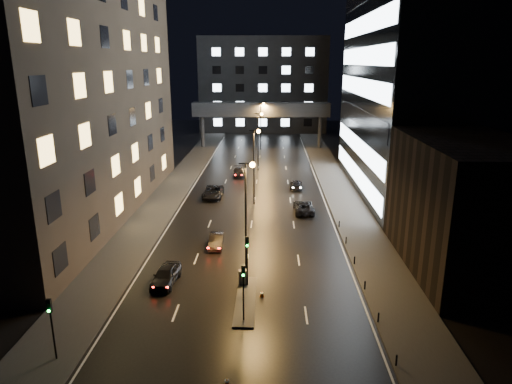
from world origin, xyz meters
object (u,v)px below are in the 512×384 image
Objects in this scene: car_away_d at (239,172)px; car_toward_a at (304,207)px; car_away_b at (216,241)px; car_away_c at (213,192)px; utility_cabinet at (243,277)px; car_toward_b at (296,184)px; car_away_a at (166,275)px.

car_away_d is 0.91× the size of car_toward_a.
car_away_b is 18.05m from car_away_c.
car_away_c is 13.88m from car_toward_a.
car_away_d is at bearing 83.65° from utility_cabinet.
car_away_c reaches higher than car_toward_a.
car_away_c reaches higher than car_away_d.
car_away_d is 3.75× the size of utility_cabinet.
car_toward_b is (12.02, 5.12, -0.15)m from car_away_c.
car_away_b is 0.70× the size of car_away_c.
utility_cabinet is at bearing -91.26° from car_away_d.
car_toward_a is 21.14m from utility_cabinet.
car_away_c is at bearing 26.09° from car_toward_b.
car_away_d is 21.05m from car_toward_a.
car_away_b is at bearing 70.59° from car_toward_b.
car_toward_a is at bearing -68.68° from car_away_d.
car_toward_b is 3.47× the size of utility_cabinet.
car_away_c is 4.51× the size of utility_cabinet.
car_toward_a is 4.12× the size of utility_cabinet.
car_away_a reaches higher than car_away_b.
car_toward_a reaches higher than car_away_d.
utility_cabinet is at bearing 3.52° from car_away_a.
car_away_b is 24.87m from car_toward_b.
car_away_a reaches higher than car_toward_a.
car_away_c is 26.92m from utility_cabinet.
car_away_c is at bearing 92.81° from car_away_a.
car_toward_b is (12.87, 31.27, -0.15)m from car_away_a.
car_away_c is at bearing -28.02° from car_toward_a.
car_away_a reaches higher than utility_cabinet.
car_away_b is 3.16× the size of utility_cabinet.
car_away_d is (0.36, 30.44, 0.03)m from car_away_b.
car_away_c is (-2.54, 17.87, 0.13)m from car_away_b.
car_toward_b is at bearing -44.82° from car_away_d.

